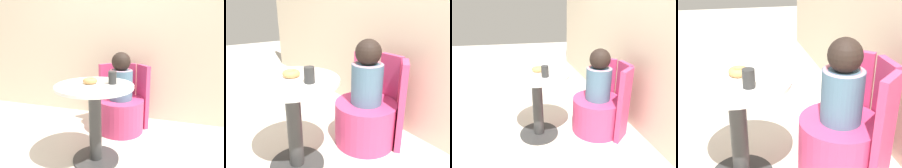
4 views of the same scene
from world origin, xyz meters
TOP-DOWN VIEW (x-y plane):
  - ground_plane at (0.00, 0.00)m, footprint 12.00×12.00m
  - back_wall at (0.00, 1.13)m, footprint 6.00×0.06m
  - round_table at (0.02, 0.03)m, footprint 0.65×0.65m
  - tub_chair at (0.07, 0.66)m, footprint 0.53×0.53m
  - booth_backrest at (0.07, 0.88)m, footprint 0.62×0.23m
  - child_figure at (0.07, 0.66)m, footprint 0.26×0.26m
  - donut at (-0.03, 0.06)m, footprint 0.12×0.12m
  - cup at (0.15, 0.10)m, footprint 0.07×0.07m
  - paper_napkin at (-0.02, -0.12)m, footprint 0.20×0.20m

SIDE VIEW (x-z plane):
  - ground_plane at x=0.00m, z-range 0.00..0.00m
  - tub_chair at x=0.07m, z-range 0.00..0.38m
  - booth_backrest at x=0.07m, z-range 0.00..0.75m
  - round_table at x=0.02m, z-range 0.12..0.81m
  - child_figure at x=0.07m, z-range 0.36..0.90m
  - paper_napkin at x=-0.02m, z-range 0.69..0.70m
  - donut at x=-0.03m, z-range 0.69..0.74m
  - cup at x=0.15m, z-range 0.69..0.80m
  - back_wall at x=0.00m, z-range 0.00..2.40m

